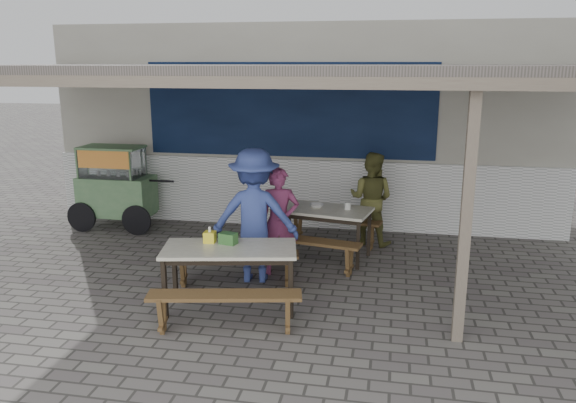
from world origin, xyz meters
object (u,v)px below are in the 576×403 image
(vendor_cart, at_px, (115,184))
(tissue_box, at_px, (210,237))
(condiment_jar, at_px, (348,206))
(patron_right_table, at_px, (255,216))
(table_left, at_px, (322,213))
(patron_wall_side, at_px, (371,199))
(donation_box, at_px, (228,238))
(bench_left_street, at_px, (308,247))
(bench_right_street, at_px, (225,303))
(bench_left_wall, at_px, (334,225))
(bench_right_wall, at_px, (235,261))
(patron_street_side, at_px, (279,221))
(condiment_bowl, at_px, (317,205))
(table_right, at_px, (230,253))

(vendor_cart, distance_m, tissue_box, 3.75)
(condiment_jar, bearing_deg, patron_right_table, -136.26)
(table_left, relative_size, vendor_cart, 0.84)
(patron_wall_side, distance_m, donation_box, 3.08)
(bench_left_street, height_order, bench_right_street, same)
(bench_left_wall, height_order, vendor_cart, vendor_cart)
(bench_left_street, bearing_deg, bench_right_wall, -126.28)
(donation_box, bearing_deg, bench_right_wall, 98.33)
(bench_right_wall, xyz_separation_m, vendor_cart, (-2.77, 2.18, 0.44))
(bench_right_street, distance_m, donation_box, 0.91)
(condiment_jar, bearing_deg, bench_left_wall, 114.25)
(table_left, distance_m, bench_right_wall, 1.68)
(bench_left_wall, relative_size, donation_box, 7.74)
(bench_right_wall, distance_m, patron_wall_side, 2.72)
(bench_left_street, xyz_separation_m, patron_street_side, (-0.36, -0.19, 0.40))
(patron_street_side, height_order, tissue_box, patron_street_side)
(bench_right_wall, xyz_separation_m, patron_wall_side, (1.64, 2.13, 0.40))
(tissue_box, height_order, condiment_jar, tissue_box)
(patron_right_table, height_order, condiment_bowl, patron_right_table)
(tissue_box, bearing_deg, bench_right_street, -62.25)
(patron_wall_side, height_order, tissue_box, patron_wall_side)
(table_right, relative_size, tissue_box, 12.55)
(bench_left_wall, height_order, condiment_bowl, condiment_bowl)
(bench_right_street, xyz_separation_m, patron_wall_side, (1.39, 3.41, 0.40))
(bench_left_wall, bearing_deg, bench_left_street, -90.00)
(table_right, distance_m, patron_street_side, 1.26)
(tissue_box, bearing_deg, bench_right_wall, 72.76)
(table_right, height_order, bench_right_street, table_right)
(patron_right_table, bearing_deg, donation_box, 72.67)
(table_right, relative_size, bench_right_wall, 0.99)
(bench_left_wall, xyz_separation_m, table_right, (-0.95, -2.57, 0.34))
(vendor_cart, bearing_deg, bench_left_wall, -3.33)
(bench_left_street, relative_size, condiment_jar, 15.05)
(bench_left_wall, distance_m, donation_box, 2.68)
(patron_wall_side, distance_m, patron_right_table, 2.35)
(patron_right_table, relative_size, donation_box, 8.94)
(bench_left_wall, bearing_deg, bench_right_street, -92.83)
(bench_right_street, xyz_separation_m, tissue_box, (-0.41, 0.78, 0.47))
(patron_right_table, bearing_deg, bench_right_wall, 45.96)
(table_left, bearing_deg, vendor_cart, 178.86)
(bench_left_street, relative_size, tissue_box, 11.64)
(patron_street_side, bearing_deg, bench_left_wall, 52.74)
(bench_right_wall, bearing_deg, bench_right_street, -90.00)
(bench_right_street, distance_m, tissue_box, 1.00)
(condiment_bowl, bearing_deg, bench_left_street, -92.95)
(table_right, height_order, tissue_box, tissue_box)
(bench_left_wall, bearing_deg, bench_right_wall, -107.57)
(bench_right_wall, height_order, donation_box, donation_box)
(table_left, xyz_separation_m, bench_right_street, (-0.70, -2.62, -0.33))
(bench_left_street, bearing_deg, bench_left_wall, 90.00)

